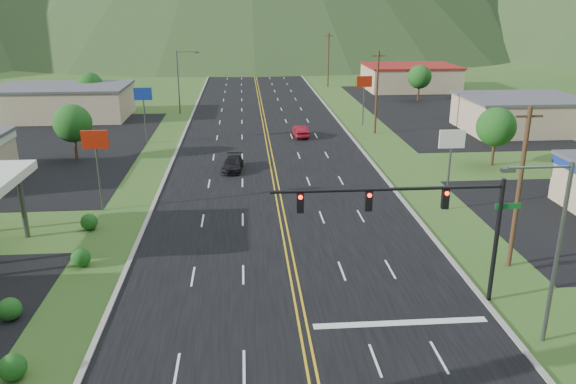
{
  "coord_description": "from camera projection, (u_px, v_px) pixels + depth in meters",
  "views": [
    {
      "loc": [
        -2.72,
        -12.41,
        15.64
      ],
      "look_at": [
        -0.13,
        20.09,
        4.5
      ],
      "focal_mm": 35.0,
      "sensor_mm": 36.0,
      "label": 1
    }
  ],
  "objects": [
    {
      "name": "traffic_signal",
      "position": [
        425.0,
        212.0,
        28.93
      ],
      "size": [
        13.1,
        0.43,
        7.0
      ],
      "color": "black",
      "rests_on": "ground"
    },
    {
      "name": "streetlight_east",
      "position": [
        552.0,
        243.0,
        25.57
      ],
      "size": [
        3.28,
        0.25,
        9.0
      ],
      "color": "#59595E",
      "rests_on": "ground"
    },
    {
      "name": "streetlight_west",
      "position": [
        180.0,
        78.0,
        80.44
      ],
      "size": [
        3.28,
        0.25,
        9.0
      ],
      "color": "#59595E",
      "rests_on": "ground"
    },
    {
      "name": "building_west_far",
      "position": [
        62.0,
        102.0,
        78.28
      ],
      "size": [
        18.4,
        11.4,
        4.5
      ],
      "color": "#CCB28D",
      "rests_on": "ground"
    },
    {
      "name": "building_east_mid",
      "position": [
        520.0,
        114.0,
        70.56
      ],
      "size": [
        14.4,
        11.4,
        4.3
      ],
      "color": "#CCB28D",
      "rests_on": "ground"
    },
    {
      "name": "building_east_far",
      "position": [
        410.0,
        77.0,
        103.24
      ],
      "size": [
        16.4,
        12.4,
        4.5
      ],
      "color": "#CCB28D",
      "rests_on": "ground"
    },
    {
      "name": "pole_sign_west_a",
      "position": [
        96.0,
        148.0,
        42.58
      ],
      "size": [
        2.0,
        0.18,
        6.4
      ],
      "color": "#59595E",
      "rests_on": "ground"
    },
    {
      "name": "pole_sign_west_b",
      "position": [
        143.0,
        100.0,
        63.33
      ],
      "size": [
        2.0,
        0.18,
        6.4
      ],
      "color": "#59595E",
      "rests_on": "ground"
    },
    {
      "name": "pole_sign_east_a",
      "position": [
        451.0,
        147.0,
        42.72
      ],
      "size": [
        2.0,
        0.18,
        6.4
      ],
      "color": "#59595E",
      "rests_on": "ground"
    },
    {
      "name": "pole_sign_east_b",
      "position": [
        364.0,
        87.0,
        72.91
      ],
      "size": [
        2.0,
        0.18,
        6.4
      ],
      "color": "#59595E",
      "rests_on": "ground"
    },
    {
      "name": "tree_west_a",
      "position": [
        73.0,
        123.0,
        56.65
      ],
      "size": [
        3.84,
        3.84,
        5.82
      ],
      "color": "#382314",
      "rests_on": "ground"
    },
    {
      "name": "tree_west_b",
      "position": [
        90.0,
        86.0,
        81.75
      ],
      "size": [
        3.84,
        3.84,
        5.82
      ],
      "color": "#382314",
      "rests_on": "ground"
    },
    {
      "name": "tree_east_a",
      "position": [
        496.0,
        127.0,
        55.1
      ],
      "size": [
        3.84,
        3.84,
        5.82
      ],
      "color": "#382314",
      "rests_on": "ground"
    },
    {
      "name": "tree_east_b",
      "position": [
        420.0,
        77.0,
        91.24
      ],
      "size": [
        3.84,
        3.84,
        5.82
      ],
      "color": "#382314",
      "rests_on": "ground"
    },
    {
      "name": "utility_pole_a",
      "position": [
        519.0,
        187.0,
        33.31
      ],
      "size": [
        1.6,
        0.28,
        10.0
      ],
      "color": "#382314",
      "rests_on": "ground"
    },
    {
      "name": "utility_pole_b",
      "position": [
        377.0,
        92.0,
        68.21
      ],
      "size": [
        1.6,
        0.28,
        10.0
      ],
      "color": "#382314",
      "rests_on": "ground"
    },
    {
      "name": "utility_pole_c",
      "position": [
        328.0,
        59.0,
        105.94
      ],
      "size": [
        1.6,
        0.28,
        10.0
      ],
      "color": "#382314",
      "rests_on": "ground"
    },
    {
      "name": "utility_pole_d",
      "position": [
        305.0,
        44.0,
        143.67
      ],
      "size": [
        1.6,
        0.28,
        10.0
      ],
      "color": "#382314",
      "rests_on": "ground"
    },
    {
      "name": "car_dark_mid",
      "position": [
        233.0,
        164.0,
        54.3
      ],
      "size": [
        2.14,
        4.51,
        1.27
      ],
      "primitive_type": "imported",
      "rotation": [
        0.0,
        0.0,
        -0.08
      ],
      "color": "black",
      "rests_on": "ground"
    },
    {
      "name": "car_red_far",
      "position": [
        301.0,
        131.0,
        67.69
      ],
      "size": [
        1.72,
        4.31,
        1.4
      ],
      "primitive_type": "imported",
      "rotation": [
        0.0,
        0.0,
        3.2
      ],
      "color": "maroon",
      "rests_on": "ground"
    }
  ]
}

